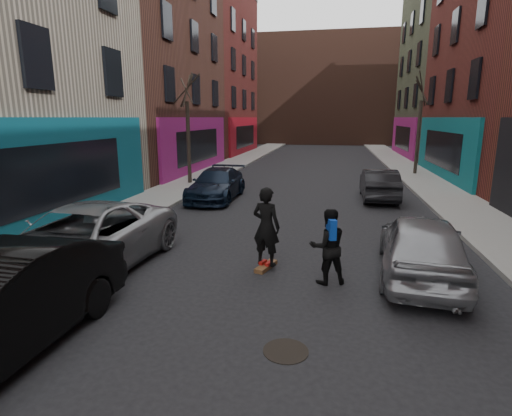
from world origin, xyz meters
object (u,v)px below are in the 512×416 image
at_px(manhole, 286,351).
at_px(parked_right_end, 379,184).
at_px(parked_left_end, 217,184).
at_px(skateboard, 266,266).
at_px(parked_right_far, 421,246).
at_px(pedestrian, 328,246).
at_px(tree_left_far, 188,120).
at_px(skateboarder, 266,227).
at_px(parked_left_far, 82,241).
at_px(tree_right_far, 420,117).

bearing_deg(manhole, parked_right_end, 78.14).
height_order(parked_left_end, skateboard, parked_left_end).
height_order(parked_right_far, pedestrian, pedestrian).
relative_size(tree_left_far, parked_right_far, 1.52).
height_order(tree_left_far, parked_right_end, tree_left_far).
height_order(tree_left_far, manhole, tree_left_far).
bearing_deg(parked_left_end, skateboarder, -66.42).
distance_m(skateboard, pedestrian, 1.72).
height_order(tree_left_far, parked_left_far, tree_left_far).
bearing_deg(skateboarder, manhole, 122.07).
relative_size(parked_right_end, manhole, 5.77).
bearing_deg(skateboard, parked_right_end, 86.55).
height_order(parked_left_far, pedestrian, pedestrian).
bearing_deg(pedestrian, parked_left_far, -13.75).
relative_size(parked_left_far, parked_right_far, 1.28).
bearing_deg(parked_left_end, skateboard, -66.42).
relative_size(tree_right_far, parked_right_far, 1.59).
bearing_deg(parked_right_far, parked_right_end, -83.90).
bearing_deg(tree_right_far, skateboard, -110.69).
height_order(parked_left_far, parked_left_end, parked_left_far).
bearing_deg(pedestrian, tree_left_far, -76.27).
distance_m(tree_left_far, parked_right_far, 14.65).
bearing_deg(skateboarder, tree_right_far, -93.15).
distance_m(skateboard, skateboarder, 0.98).
height_order(tree_right_far, parked_left_far, tree_right_far).
relative_size(pedestrian, manhole, 2.34).
relative_size(tree_right_far, parked_right_end, 1.68).
relative_size(skateboarder, pedestrian, 1.13).
distance_m(skateboard, manhole, 3.45).
bearing_deg(manhole, tree_right_far, 74.69).
relative_size(parked_right_far, skateboarder, 2.30).
distance_m(tree_left_far, skateboarder, 12.80).
distance_m(tree_left_far, pedestrian, 14.03).
relative_size(tree_right_far, skateboard, 8.50).
xyz_separation_m(tree_right_far, parked_right_end, (-3.00, -8.09, -2.86)).
bearing_deg(skateboarder, pedestrian, 175.56).
bearing_deg(parked_left_far, skateboarder, 16.64).
height_order(tree_left_far, tree_right_far, tree_right_far).
bearing_deg(manhole, parked_left_end, 111.43).
relative_size(tree_left_far, skateboard, 8.12).
bearing_deg(tree_left_far, tree_right_far, 25.82).
distance_m(skateboarder, manhole, 3.59).
relative_size(parked_left_end, skateboard, 5.68).
xyz_separation_m(tree_right_far, parked_right_far, (-3.00, -16.92, -2.80)).
height_order(skateboarder, manhole, skateboarder).
bearing_deg(skateboard, skateboarder, 0.00).
relative_size(tree_right_far, skateboarder, 3.66).
bearing_deg(parked_right_end, tree_right_far, -110.21).
height_order(tree_right_far, parked_right_far, tree_right_far).
xyz_separation_m(parked_right_far, skateboard, (-3.46, -0.17, -0.68)).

